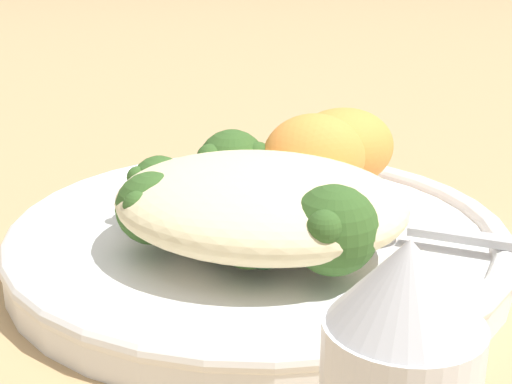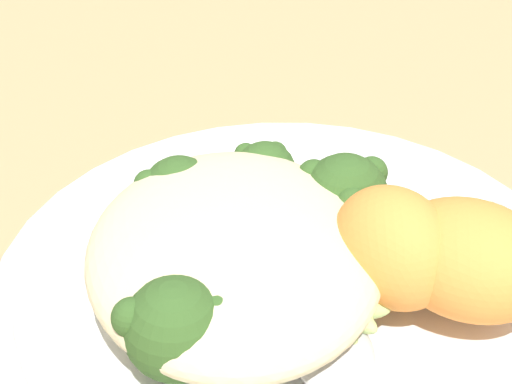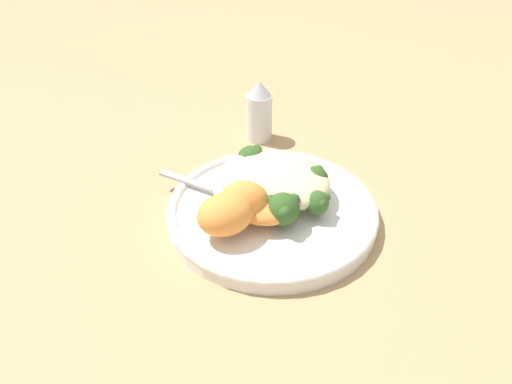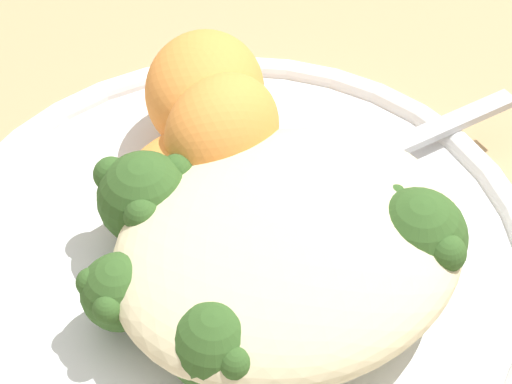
{
  "view_description": "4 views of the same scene",
  "coord_description": "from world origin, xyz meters",
  "px_view_note": "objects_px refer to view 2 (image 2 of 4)",
  "views": [
    {
      "loc": [
        -0.11,
        0.31,
        0.15
      ],
      "look_at": [
        0.0,
        -0.0,
        0.03
      ],
      "focal_mm": 50.0,
      "sensor_mm": 36.0,
      "label": 1
    },
    {
      "loc": [
        -0.27,
        0.04,
        0.25
      ],
      "look_at": [
        0.01,
        0.01,
        0.05
      ],
      "focal_mm": 60.0,
      "sensor_mm": 36.0,
      "label": 2
    },
    {
      "loc": [
        0.18,
        -0.43,
        0.38
      ],
      "look_at": [
        -0.02,
        -0.01,
        0.04
      ],
      "focal_mm": 35.0,
      "sensor_mm": 36.0,
      "label": 3
    },
    {
      "loc": [
        0.11,
        0.19,
        0.29
      ],
      "look_at": [
        -0.02,
        -0.01,
        0.04
      ],
      "focal_mm": 60.0,
      "sensor_mm": 36.0,
      "label": 4
    }
  ],
  "objects_px": {
    "broccoli_stalk_0": "(343,215)",
    "broccoli_stalk_5": "(195,327)",
    "sweet_potato_chunk_0": "(393,247)",
    "quinoa_mound": "(234,253)",
    "sweet_potato_chunk_2": "(469,259)",
    "broccoli_stalk_1": "(283,211)",
    "sweet_potato_chunk_1": "(355,237)",
    "broccoli_stalk_2": "(219,224)",
    "broccoli_stalk_4": "(206,283)",
    "spoon": "(337,379)",
    "broccoli_stalk_3": "(212,252)",
    "plate": "(291,288)",
    "sweet_potato_chunk_3": "(363,253)",
    "kale_tuft": "(179,267)"
  },
  "relations": [
    {
      "from": "broccoli_stalk_3",
      "to": "spoon",
      "type": "distance_m",
      "value": 0.07
    },
    {
      "from": "quinoa_mound",
      "to": "spoon",
      "type": "relative_size",
      "value": 1.11
    },
    {
      "from": "sweet_potato_chunk_2",
      "to": "broccoli_stalk_3",
      "type": "bearing_deg",
      "value": 77.03
    },
    {
      "from": "plate",
      "to": "broccoli_stalk_4",
      "type": "distance_m",
      "value": 0.05
    },
    {
      "from": "sweet_potato_chunk_0",
      "to": "broccoli_stalk_5",
      "type": "bearing_deg",
      "value": 111.16
    },
    {
      "from": "broccoli_stalk_5",
      "to": "sweet_potato_chunk_0",
      "type": "distance_m",
      "value": 0.08
    },
    {
      "from": "broccoli_stalk_3",
      "to": "sweet_potato_chunk_0",
      "type": "xyz_separation_m",
      "value": [
        -0.01,
        -0.07,
        0.01
      ]
    },
    {
      "from": "sweet_potato_chunk_0",
      "to": "sweet_potato_chunk_1",
      "type": "height_order",
      "value": "sweet_potato_chunk_0"
    },
    {
      "from": "broccoli_stalk_4",
      "to": "kale_tuft",
      "type": "bearing_deg",
      "value": -22.18
    },
    {
      "from": "sweet_potato_chunk_1",
      "to": "sweet_potato_chunk_3",
      "type": "height_order",
      "value": "sweet_potato_chunk_3"
    },
    {
      "from": "plate",
      "to": "sweet_potato_chunk_3",
      "type": "distance_m",
      "value": 0.04
    },
    {
      "from": "broccoli_stalk_1",
      "to": "broccoli_stalk_3",
      "type": "height_order",
      "value": "broccoli_stalk_3"
    },
    {
      "from": "sweet_potato_chunk_0",
      "to": "broccoli_stalk_4",
      "type": "bearing_deg",
      "value": 91.48
    },
    {
      "from": "kale_tuft",
      "to": "spoon",
      "type": "height_order",
      "value": "kale_tuft"
    },
    {
      "from": "quinoa_mound",
      "to": "spoon",
      "type": "bearing_deg",
      "value": -149.94
    },
    {
      "from": "broccoli_stalk_0",
      "to": "broccoli_stalk_5",
      "type": "height_order",
      "value": "same"
    },
    {
      "from": "plate",
      "to": "quinoa_mound",
      "type": "height_order",
      "value": "quinoa_mound"
    },
    {
      "from": "spoon",
      "to": "sweet_potato_chunk_0",
      "type": "bearing_deg",
      "value": 151.06
    },
    {
      "from": "broccoli_stalk_1",
      "to": "sweet_potato_chunk_2",
      "type": "relative_size",
      "value": 1.89
    },
    {
      "from": "broccoli_stalk_1",
      "to": "sweet_potato_chunk_1",
      "type": "relative_size",
      "value": 1.71
    },
    {
      "from": "broccoli_stalk_2",
      "to": "plate",
      "type": "bearing_deg",
      "value": -159.12
    },
    {
      "from": "broccoli_stalk_0",
      "to": "sweet_potato_chunk_1",
      "type": "height_order",
      "value": "broccoli_stalk_0"
    },
    {
      "from": "quinoa_mound",
      "to": "sweet_potato_chunk_2",
      "type": "relative_size",
      "value": 2.11
    },
    {
      "from": "broccoli_stalk_1",
      "to": "broccoli_stalk_3",
      "type": "xyz_separation_m",
      "value": [
        -0.03,
        0.03,
        0.0
      ]
    },
    {
      "from": "broccoli_stalk_0",
      "to": "sweet_potato_chunk_2",
      "type": "distance_m",
      "value": 0.06
    },
    {
      "from": "broccoli_stalk_4",
      "to": "sweet_potato_chunk_1",
      "type": "xyz_separation_m",
      "value": [
        0.02,
        -0.06,
        0.0
      ]
    },
    {
      "from": "quinoa_mound",
      "to": "broccoli_stalk_5",
      "type": "height_order",
      "value": "broccoli_stalk_5"
    },
    {
      "from": "sweet_potato_chunk_2",
      "to": "spoon",
      "type": "xyz_separation_m",
      "value": [
        -0.04,
        0.06,
        -0.02
      ]
    },
    {
      "from": "plate",
      "to": "spoon",
      "type": "bearing_deg",
      "value": -173.38
    },
    {
      "from": "broccoli_stalk_2",
      "to": "broccoli_stalk_4",
      "type": "xyz_separation_m",
      "value": [
        -0.04,
        0.01,
        -0.0
      ]
    },
    {
      "from": "quinoa_mound",
      "to": "broccoli_stalk_5",
      "type": "distance_m",
      "value": 0.04
    },
    {
      "from": "broccoli_stalk_5",
      "to": "sweet_potato_chunk_3",
      "type": "xyz_separation_m",
      "value": [
        0.04,
        -0.07,
        -0.0
      ]
    },
    {
      "from": "broccoli_stalk_2",
      "to": "sweet_potato_chunk_0",
      "type": "relative_size",
      "value": 1.93
    },
    {
      "from": "broccoli_stalk_0",
      "to": "broccoli_stalk_1",
      "type": "xyz_separation_m",
      "value": [
        0.01,
        0.02,
        -0.0
      ]
    },
    {
      "from": "broccoli_stalk_4",
      "to": "sweet_potato_chunk_0",
      "type": "relative_size",
      "value": 1.91
    },
    {
      "from": "broccoli_stalk_1",
      "to": "kale_tuft",
      "type": "relative_size",
      "value": 2.56
    },
    {
      "from": "broccoli_stalk_1",
      "to": "broccoli_stalk_5",
      "type": "xyz_separation_m",
      "value": [
        -0.07,
        0.04,
        0.01
      ]
    },
    {
      "from": "sweet_potato_chunk_1",
      "to": "kale_tuft",
      "type": "distance_m",
      "value": 0.07
    },
    {
      "from": "broccoli_stalk_2",
      "to": "broccoli_stalk_3",
      "type": "height_order",
      "value": "same"
    },
    {
      "from": "sweet_potato_chunk_0",
      "to": "sweet_potato_chunk_3",
      "type": "distance_m",
      "value": 0.02
    },
    {
      "from": "sweet_potato_chunk_0",
      "to": "broccoli_stalk_1",
      "type": "bearing_deg",
      "value": 40.67
    },
    {
      "from": "broccoli_stalk_0",
      "to": "sweet_potato_chunk_3",
      "type": "height_order",
      "value": "broccoli_stalk_0"
    },
    {
      "from": "quinoa_mound",
      "to": "broccoli_stalk_4",
      "type": "xyz_separation_m",
      "value": [
        -0.01,
        0.01,
        -0.01
      ]
    },
    {
      "from": "broccoli_stalk_1",
      "to": "sweet_potato_chunk_1",
      "type": "distance_m",
      "value": 0.04
    },
    {
      "from": "quinoa_mound",
      "to": "sweet_potato_chunk_1",
      "type": "distance_m",
      "value": 0.05
    },
    {
      "from": "plate",
      "to": "broccoli_stalk_0",
      "type": "height_order",
      "value": "broccoli_stalk_0"
    },
    {
      "from": "plate",
      "to": "broccoli_stalk_5",
      "type": "relative_size",
      "value": 2.67
    },
    {
      "from": "quinoa_mound",
      "to": "broccoli_stalk_3",
      "type": "bearing_deg",
      "value": 56.29
    },
    {
      "from": "broccoli_stalk_2",
      "to": "sweet_potato_chunk_0",
      "type": "xyz_separation_m",
      "value": [
        -0.03,
        -0.07,
        0.01
      ]
    },
    {
      "from": "broccoli_stalk_0",
      "to": "spoon",
      "type": "relative_size",
      "value": 0.77
    }
  ]
}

